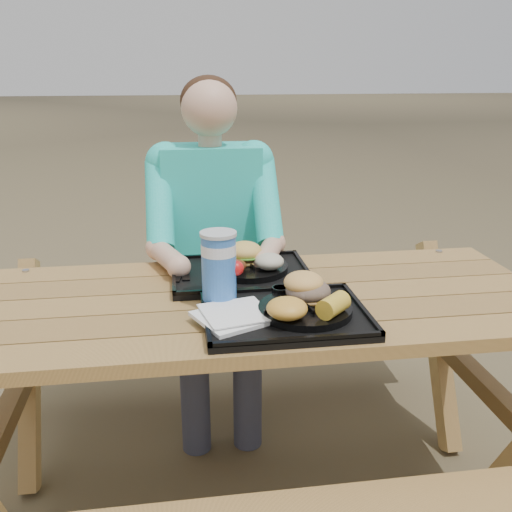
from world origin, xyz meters
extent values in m
plane|color=#999999|center=(0.00, 0.00, 0.00)|extent=(60.00, 60.00, 0.00)
cube|color=black|center=(0.06, -0.18, 0.76)|extent=(0.45, 0.35, 0.02)
cube|color=black|center=(-0.03, 0.17, 0.76)|extent=(0.45, 0.35, 0.02)
cylinder|color=black|center=(0.11, -0.18, 0.78)|extent=(0.26, 0.26, 0.02)
cylinder|color=black|center=(0.00, 0.18, 0.78)|extent=(0.26, 0.26, 0.02)
cube|color=white|center=(-0.09, -0.20, 0.78)|extent=(0.23, 0.23, 0.02)
cylinder|color=#1755B3|center=(-0.12, -0.07, 0.87)|extent=(0.10, 0.10, 0.20)
cylinder|color=black|center=(0.06, -0.06, 0.79)|extent=(0.05, 0.05, 0.03)
cylinder|color=orange|center=(0.12, -0.06, 0.78)|extent=(0.05, 0.05, 0.03)
ellipsoid|color=gold|center=(0.04, -0.25, 0.82)|extent=(0.11, 0.11, 0.05)
cube|color=black|center=(-0.21, 0.18, 0.77)|extent=(0.03, 0.14, 0.01)
ellipsoid|color=#542710|center=(-0.06, 0.12, 0.81)|extent=(0.09, 0.09, 0.04)
ellipsoid|color=beige|center=(0.06, 0.13, 0.82)|extent=(0.09, 0.09, 0.05)
camera|label=1|loc=(-0.23, -1.60, 1.42)|focal=40.00mm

